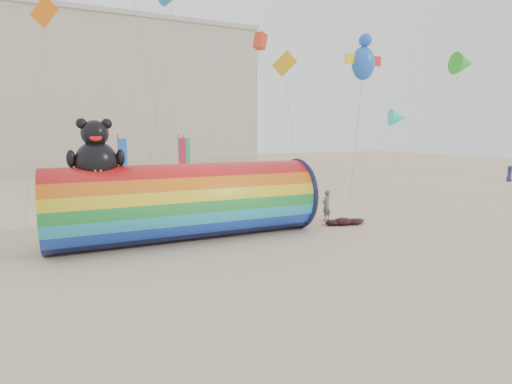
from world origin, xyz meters
name	(u,v)px	position (x,y,z in m)	size (l,w,h in m)	color
ground	(260,249)	(0.00, 0.00, 0.00)	(160.00, 160.00, 0.00)	#CCB58C
hotel_building	(29,95)	(-12.00, 45.95, 10.31)	(60.40, 15.40, 20.60)	#B7AD99
windsock_assembly	(187,200)	(-2.52, 3.15, 1.99)	(13.00, 3.96, 6.00)	red
kite_handler	(326,205)	(6.22, 3.67, 0.94)	(0.68, 0.45, 1.87)	slate
fabric_bundle	(345,221)	(6.64, 2.37, 0.17)	(2.62, 1.35, 0.41)	black
festival_banners	(166,167)	(-0.77, 15.72, 2.64)	(6.29, 3.75, 5.20)	#59595E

